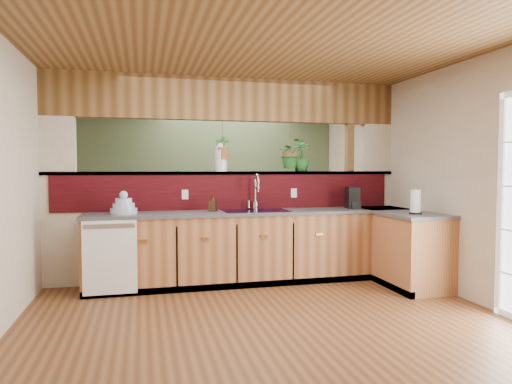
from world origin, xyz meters
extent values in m
cube|color=brown|center=(0.00, 0.00, 0.00)|extent=(4.60, 7.00, 0.01)
cube|color=brown|center=(0.00, 0.00, 2.60)|extent=(4.60, 7.00, 0.01)
cube|color=beige|center=(0.00, 3.50, 1.30)|extent=(4.60, 0.02, 2.60)
cube|color=beige|center=(-2.30, 0.00, 1.30)|extent=(0.02, 7.00, 2.60)
cube|color=beige|center=(2.30, 0.00, 1.30)|extent=(0.02, 7.00, 2.60)
cube|color=beige|center=(0.00, 1.35, 0.68)|extent=(4.60, 0.15, 1.35)
cube|color=#39070C|center=(0.00, 1.27, 1.12)|extent=(4.40, 0.02, 0.45)
cube|color=brown|center=(0.00, 1.35, 1.37)|extent=(4.60, 0.21, 0.04)
cube|color=brown|center=(0.00, 1.35, 2.33)|extent=(4.60, 0.15, 0.55)
cube|color=beige|center=(-2.10, 1.35, 1.70)|extent=(0.40, 0.15, 0.70)
cube|color=beige|center=(2.10, 1.35, 1.70)|extent=(0.40, 0.15, 0.70)
cube|color=brown|center=(1.70, 1.35, 1.30)|extent=(0.10, 0.10, 2.60)
cube|color=brown|center=(0.00, 1.35, 1.37)|extent=(4.60, 0.21, 0.04)
cube|color=brown|center=(0.00, 1.35, 2.33)|extent=(4.60, 0.15, 0.55)
cube|color=#536545|center=(0.00, 3.48, 1.30)|extent=(4.55, 0.02, 2.55)
cube|color=#965A33|center=(0.25, 0.98, 0.43)|extent=(4.10, 0.60, 0.86)
cube|color=#46454A|center=(0.25, 0.98, 0.88)|extent=(4.14, 0.64, 0.04)
cube|color=#965A33|center=(2.00, 0.54, 0.43)|extent=(0.60, 1.48, 0.86)
cube|color=#46454A|center=(2.00, 0.54, 0.88)|extent=(0.64, 1.52, 0.04)
cube|color=#965A33|center=(2.00, 0.98, 0.43)|extent=(0.60, 0.60, 0.86)
cube|color=#46454A|center=(2.00, 0.98, 0.88)|extent=(0.64, 0.64, 0.04)
cube|color=black|center=(0.25, 0.71, 0.04)|extent=(4.10, 0.06, 0.08)
cube|color=black|center=(1.73, 0.54, 0.04)|extent=(0.06, 1.48, 0.08)
cube|color=white|center=(-1.48, 0.66, 0.45)|extent=(0.58, 0.02, 0.82)
cube|color=#B7B7B2|center=(-1.48, 0.65, 0.80)|extent=(0.54, 0.01, 0.05)
cube|color=black|center=(0.25, 0.98, 0.89)|extent=(0.82, 0.50, 0.03)
cube|color=black|center=(0.06, 0.98, 0.80)|extent=(0.34, 0.40, 0.16)
cube|color=black|center=(0.44, 0.98, 0.80)|extent=(0.34, 0.40, 0.16)
cylinder|color=#B7B7B2|center=(0.30, 1.18, 0.95)|extent=(0.07, 0.07, 0.10)
cylinder|color=#B7B7B2|center=(0.30, 1.18, 1.13)|extent=(0.02, 0.02, 0.27)
torus|color=#B7B7B2|center=(0.30, 1.11, 1.26)|extent=(0.20, 0.03, 0.20)
cylinder|color=#B7B7B2|center=(0.30, 1.02, 1.19)|extent=(0.02, 0.02, 0.12)
cylinder|color=#B7B7B2|center=(0.21, 1.18, 0.97)|extent=(0.03, 0.03, 0.10)
cylinder|color=#A9BBDB|center=(-1.34, 0.96, 0.93)|extent=(0.31, 0.31, 0.07)
cylinder|color=#A9BBDB|center=(-1.34, 0.96, 1.00)|extent=(0.25, 0.25, 0.06)
cylinder|color=#A9BBDB|center=(-1.34, 0.96, 1.05)|extent=(0.19, 0.19, 0.06)
sphere|color=#A9BBDB|center=(-1.34, 0.96, 1.12)|extent=(0.10, 0.10, 0.10)
imported|color=#3D2516|center=(-0.28, 1.02, 1.00)|extent=(0.12, 0.12, 0.20)
cube|color=black|center=(1.58, 0.99, 1.04)|extent=(0.15, 0.24, 0.28)
cube|color=black|center=(1.58, 0.90, 0.95)|extent=(0.13, 0.09, 0.09)
cylinder|color=silver|center=(1.58, 0.93, 0.98)|extent=(0.07, 0.07, 0.07)
cylinder|color=black|center=(1.96, 0.13, 0.91)|extent=(0.14, 0.14, 0.02)
cylinder|color=#B7B7B2|center=(1.96, 0.13, 1.05)|extent=(0.02, 0.02, 0.30)
cylinder|color=white|center=(1.96, 0.13, 1.05)|extent=(0.12, 0.12, 0.26)
cylinder|color=silver|center=(-0.13, 1.35, 1.53)|extent=(0.17, 0.17, 0.28)
sphere|color=silver|center=(-0.13, 1.35, 1.69)|extent=(0.15, 0.15, 0.15)
imported|color=#1F5820|center=(0.99, 1.35, 1.59)|extent=(0.30, 0.30, 0.40)
cylinder|color=brown|center=(-0.10, 1.35, 1.87)|extent=(0.01, 0.01, 0.37)
cylinder|color=brown|center=(-0.10, 1.35, 1.62)|extent=(0.18, 0.18, 0.15)
imported|color=#1F5820|center=(-0.10, 1.35, 1.86)|extent=(0.24, 0.21, 0.38)
cylinder|color=brown|center=(0.83, 1.35, 1.85)|extent=(0.01, 0.01, 0.40)
cylinder|color=brown|center=(0.83, 1.35, 1.59)|extent=(0.18, 0.18, 0.16)
imported|color=#1F5820|center=(0.83, 1.35, 1.82)|extent=(0.44, 0.42, 0.39)
cube|color=black|center=(-0.88, 3.25, 0.50)|extent=(1.38, 0.40, 0.91)
imported|color=#1F5820|center=(-1.25, 3.25, 1.17)|extent=(0.24, 0.17, 0.43)
imported|color=#1F5820|center=(-0.47, 3.25, 1.18)|extent=(0.33, 0.33, 0.45)
imported|color=#1F5820|center=(0.71, 2.18, 0.40)|extent=(0.74, 0.65, 0.79)
camera|label=1|loc=(-1.12, -4.54, 1.43)|focal=32.00mm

